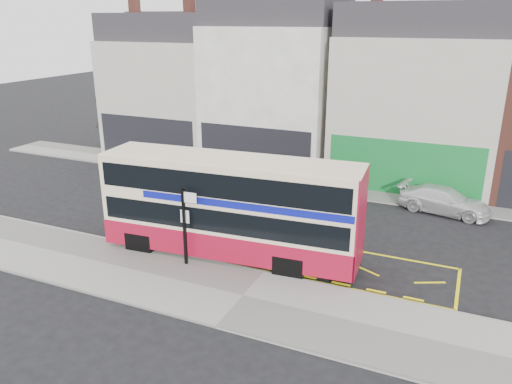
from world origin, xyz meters
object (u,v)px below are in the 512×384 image
at_px(car_silver, 172,167).
at_px(car_white, 444,200).
at_px(street_tree_right, 460,142).
at_px(car_grey, 326,184).
at_px(street_tree_left, 107,104).
at_px(bus_stop_post, 186,220).
at_px(double_decker_bus, 231,206).

bearing_deg(car_silver, car_white, -98.97).
height_order(car_white, street_tree_right, street_tree_right).
relative_size(car_grey, street_tree_left, 0.75).
relative_size(car_grey, street_tree_right, 0.84).
bearing_deg(street_tree_right, car_silver, -170.45).
distance_m(car_silver, car_white, 16.19).
relative_size(car_silver, car_white, 0.82).
bearing_deg(car_white, street_tree_left, 93.69).
xyz_separation_m(car_silver, street_tree_left, (-7.35, 3.15, 2.94)).
bearing_deg(street_tree_right, bus_stop_post, -125.61).
relative_size(bus_stop_post, street_tree_right, 0.67).
height_order(street_tree_left, street_tree_right, street_tree_left).
height_order(bus_stop_post, street_tree_right, street_tree_right).
height_order(bus_stop_post, car_grey, bus_stop_post).
bearing_deg(double_decker_bus, street_tree_right, 50.15).
xyz_separation_m(car_silver, car_grey, (9.91, 0.51, 0.02)).
xyz_separation_m(double_decker_bus, street_tree_right, (8.06, 11.28, 0.97)).
bearing_deg(car_silver, double_decker_bus, -145.37).
distance_m(bus_stop_post, car_white, 13.81).
height_order(car_white, street_tree_left, street_tree_left).
bearing_deg(car_white, street_tree_right, 3.22).
relative_size(car_silver, street_tree_right, 0.79).
relative_size(double_decker_bus, car_grey, 2.74).
bearing_deg(car_grey, car_silver, 98.24).
bearing_deg(car_grey, car_white, -86.33).
xyz_separation_m(bus_stop_post, street_tree_left, (-14.61, 13.27, 1.53)).
bearing_deg(car_grey, double_decker_bus, 176.04).
bearing_deg(street_tree_right, car_grey, -161.02).
xyz_separation_m(double_decker_bus, car_white, (7.75, 8.84, -1.58)).
distance_m(double_decker_bus, car_white, 11.86).
bearing_deg(car_silver, street_tree_left, 56.64).
bearing_deg(bus_stop_post, car_silver, 122.43).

